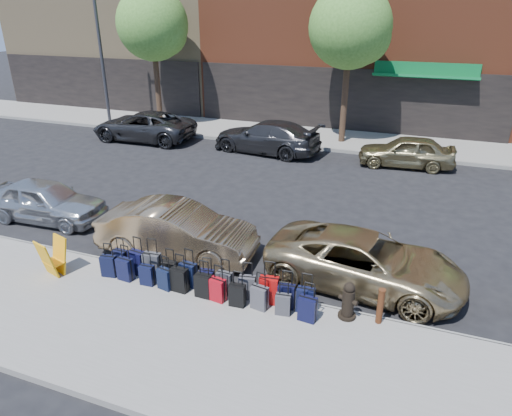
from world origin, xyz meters
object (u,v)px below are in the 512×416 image
at_px(tree_center, 353,29).
at_px(suitcase_front_5, 207,280).
at_px(bollard, 380,306).
at_px(tree_left, 155,26).
at_px(fire_hydrant, 348,301).
at_px(car_far_1, 266,137).
at_px(car_far_0, 144,126).
at_px(car_near_0, 45,201).
at_px(car_near_1, 177,231).
at_px(car_near_2, 365,261).
at_px(streetlight, 103,41).
at_px(car_far_2, 406,151).
at_px(display_rack, 53,257).

distance_m(tree_center, suitcase_front_5, 15.21).
distance_m(tree_center, bollard, 15.35).
xyz_separation_m(tree_left, tree_center, (10.50, 0.00, 0.00)).
xyz_separation_m(fire_hydrant, car_far_1, (-5.90, 11.53, 0.20)).
bearing_deg(car_far_1, car_far_0, -80.68).
height_order(car_near_0, car_far_1, car_far_1).
xyz_separation_m(fire_hydrant, car_near_0, (-10.01, 1.89, 0.12)).
height_order(bollard, car_near_1, car_near_1).
bearing_deg(fire_hydrant, bollard, 24.66).
bearing_deg(car_far_0, car_near_2, 51.29).
distance_m(bollard, car_near_1, 5.78).
xyz_separation_m(tree_center, car_far_1, (-3.22, -2.68, -4.66)).
height_order(streetlight, car_near_0, streetlight).
bearing_deg(tree_center, bollard, -76.69).
relative_size(car_near_1, car_near_2, 0.91).
height_order(car_near_1, car_far_2, car_near_1).
distance_m(tree_left, car_far_0, 5.51).
bearing_deg(car_far_0, car_far_2, 89.91).
distance_m(bollard, car_near_0, 10.83).
distance_m(display_rack, car_near_0, 3.90).
bearing_deg(car_near_2, car_near_1, 98.24).
bearing_deg(bollard, car_far_1, 119.76).
bearing_deg(bollard, tree_left, 134.34).
height_order(car_near_2, car_far_0, car_far_0).
xyz_separation_m(display_rack, car_near_1, (2.25, 2.22, 0.10)).
xyz_separation_m(car_near_0, car_far_2, (10.44, 9.72, 0.00)).
relative_size(suitcase_front_5, bollard, 1.03).
height_order(suitcase_front_5, car_far_2, car_far_2).
height_order(tree_left, fire_hydrant, tree_left).
bearing_deg(suitcase_front_5, car_near_1, 130.52).
bearing_deg(display_rack, car_far_2, 74.78).
relative_size(car_near_1, car_far_1, 0.84).
xyz_separation_m(streetlight, car_near_1, (11.18, -12.12, -3.94)).
bearing_deg(display_rack, car_far_1, 100.34).
bearing_deg(car_near_0, car_near_2, -94.65).
distance_m(streetlight, car_far_2, 17.14).
distance_m(car_far_1, car_far_2, 6.33).
xyz_separation_m(fire_hydrant, car_near_2, (0.11, 1.63, 0.11)).
bearing_deg(tree_left, display_rack, -68.30).
height_order(streetlight, car_far_0, streetlight).
xyz_separation_m(tree_left, streetlight, (-2.94, -0.70, -0.75)).
height_order(car_near_0, car_far_0, car_far_0).
relative_size(bollard, car_far_0, 0.16).
bearing_deg(fire_hydrant, car_far_1, 137.92).
relative_size(fire_hydrant, car_far_1, 0.17).
xyz_separation_m(tree_left, car_near_1, (8.24, -12.82, -4.69)).
bearing_deg(display_rack, bollard, 22.62).
xyz_separation_m(car_near_1, car_far_2, (5.38, 10.21, -0.04)).
height_order(suitcase_front_5, car_near_0, car_near_0).
bearing_deg(tree_center, car_near_0, -120.71).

